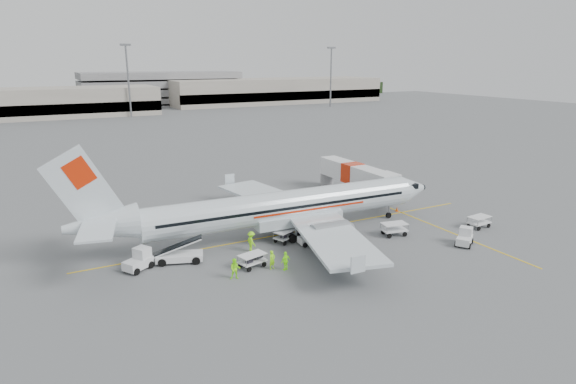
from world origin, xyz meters
name	(u,v)px	position (x,y,z in m)	size (l,w,h in m)	color
ground	(297,232)	(0.00, 0.00, 0.00)	(360.00, 360.00, 0.00)	#56595B
stripe_lead	(297,232)	(0.00, 0.00, 0.01)	(44.00, 0.20, 0.01)	yellow
stripe_cross	(453,233)	(14.00, -8.00, 0.01)	(0.20, 20.00, 0.01)	yellow
terminal_east	(276,91)	(70.00, 145.00, 5.00)	(90.00, 26.00, 10.00)	gray
parking_garage	(161,87)	(25.00, 160.00, 7.00)	(62.00, 24.00, 14.00)	slate
treeline	(92,96)	(0.00, 175.00, 3.00)	(300.00, 3.00, 6.00)	black
mast_center	(128,81)	(5.00, 118.00, 11.00)	(3.20, 1.20, 22.00)	slate
mast_east	(331,78)	(80.00, 118.00, 11.00)	(3.20, 1.20, 22.00)	slate
aircraft	(286,186)	(-1.48, -0.38, 5.23)	(37.91, 29.71, 10.45)	silver
jet_bridge	(353,180)	(13.21, 8.85, 2.14)	(3.06, 16.34, 4.29)	silver
belt_loader	(179,247)	(-12.94, -2.00, 1.45)	(5.34, 2.00, 2.89)	silver
tug_fore	(465,237)	(12.39, -10.89, 0.84)	(2.18, 1.25, 1.69)	silver
tug_mid	(309,237)	(-0.74, -3.68, 0.77)	(1.98, 1.14, 1.53)	silver
tug_aft	(138,260)	(-16.53, -2.00, 0.92)	(2.38, 1.36, 1.84)	silver
cart_loaded_a	(285,236)	(-2.42, -2.00, 0.59)	(2.25, 1.33, 1.18)	silver
cart_loaded_b	(252,261)	(-7.71, -6.02, 0.60)	(2.31, 1.37, 1.21)	silver
cart_empty_a	(394,229)	(8.21, -5.58, 0.66)	(2.51, 1.49, 1.31)	silver
cart_empty_b	(479,222)	(17.76, -7.95, 0.63)	(2.41, 1.43, 1.26)	silver
cone_nose	(397,209)	(13.83, 0.60, 0.30)	(0.36, 0.36, 0.59)	#F8520A
cone_port	(252,188)	(2.41, 17.13, 0.34)	(0.42, 0.42, 0.68)	#F8520A
cone_stbd	(379,260)	(2.42, -10.46, 0.30)	(0.36, 0.36, 0.59)	#F8520A
crew_a	(272,260)	(-6.36, -7.12, 0.83)	(0.60, 0.40, 1.66)	#81E412
crew_b	(235,269)	(-9.89, -7.50, 0.88)	(0.86, 0.67, 1.77)	#81E412
crew_c	(251,241)	(-6.31, -2.62, 0.96)	(1.23, 0.71, 1.91)	#81E412
crew_d	(286,261)	(-5.46, -7.89, 0.83)	(0.98, 0.41, 1.67)	#81E412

